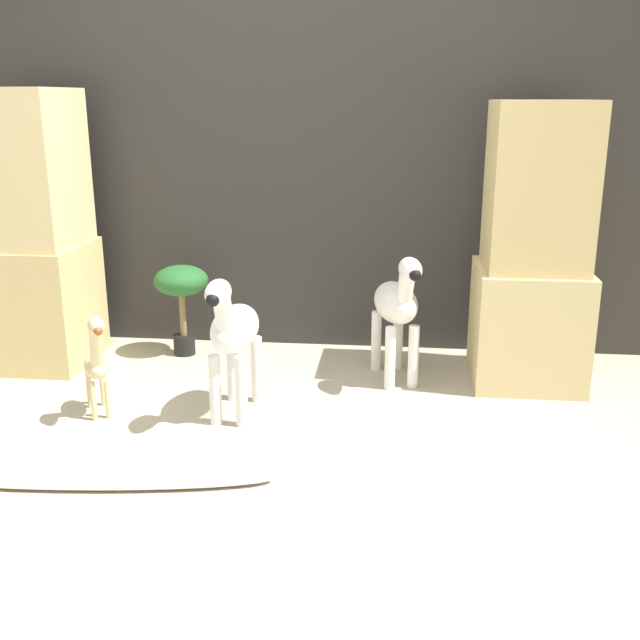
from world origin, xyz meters
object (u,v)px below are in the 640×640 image
object	(u,v)px
zebra_right	(397,306)
zebra_left	(233,332)
surfboard	(97,478)
giraffe_figurine	(96,359)
potted_palm_front	(181,287)

from	to	relation	value
zebra_right	zebra_left	bearing A→B (deg)	-144.26
zebra_left	surfboard	size ratio (longest dim) A/B	0.51
zebra_left	giraffe_figurine	distance (m)	0.66
zebra_left	potted_palm_front	xyz separation A→B (m)	(-0.49, 0.84, -0.01)
zebra_right	zebra_left	size ratio (longest dim) A/B	1.00
giraffe_figurine	surfboard	size ratio (longest dim) A/B	0.38
zebra_right	surfboard	world-z (taller)	zebra_right
potted_palm_front	zebra_right	bearing A→B (deg)	-13.27
potted_palm_front	surfboard	world-z (taller)	potted_palm_front
surfboard	giraffe_figurine	bearing A→B (deg)	110.57
giraffe_figurine	surfboard	distance (m)	0.72
potted_palm_front	surfboard	bearing A→B (deg)	-86.72
zebra_left	giraffe_figurine	bearing A→B (deg)	-172.17
surfboard	zebra_left	bearing A→B (deg)	60.38
surfboard	potted_palm_front	bearing A→B (deg)	93.28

